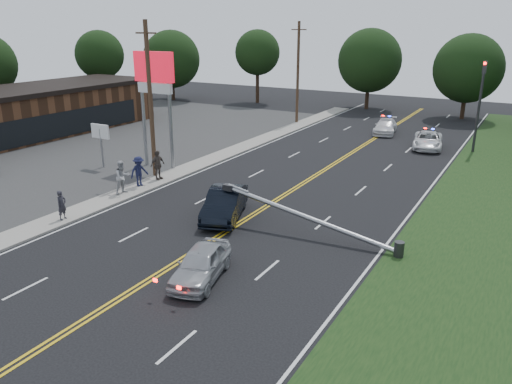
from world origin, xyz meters
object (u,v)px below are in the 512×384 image
Objects in this scene: emergency_a at (428,140)px; pylon_sign at (155,82)px; emergency_b at (385,126)px; bystander_d at (158,165)px; traffic_signal at (480,99)px; bystander_c at (139,171)px; utility_pole_mid at (150,101)px; bystander_a at (62,205)px; crashed_sedan at (225,204)px; bystander_b at (122,177)px; waiting_sedan at (201,264)px; small_sign at (101,135)px; fallen_streetlight at (317,221)px; utility_pole_far at (298,73)px.

pylon_sign is at bearing -144.92° from emergency_a.
bystander_d is (-8.60, -22.08, 0.43)m from emergency_b.
bystander_d reaches higher than emergency_b.
traffic_signal reaches higher than bystander_c.
utility_pole_mid reaches higher than emergency_a.
bystander_a is at bearing -121.72° from traffic_signal.
bystander_c reaches higher than crashed_sedan.
bystander_b reaches higher than emergency_b.
waiting_sedan is at bearing -42.31° from utility_pole_mid.
traffic_signal reaches higher than emergency_a.
small_sign is 25.79m from emergency_b.
fallen_streetlight reaches higher than crashed_sedan.
fallen_streetlight is 0.94× the size of utility_pole_mid.
pylon_sign is 17.94m from waiting_sedan.
bystander_c is at bearing 128.58° from waiting_sedan.
crashed_sedan is 2.53× the size of bystander_c.
traffic_signal is 0.70× the size of utility_pole_mid.
traffic_signal is 3.52× the size of bystander_b.
bystander_d is (0.79, -0.61, -4.00)m from utility_pole_mid.
bystander_a reaches higher than emergency_a.
utility_pole_far is 22.98m from bystander_d.
waiting_sedan is at bearing -103.17° from traffic_signal.
bystander_a is (-12.26, -4.50, -0.02)m from fallen_streetlight.
traffic_signal reaches higher than waiting_sedan.
emergency_b is at bearing 66.38° from utility_pole_mid.
utility_pole_far is 2.10× the size of crashed_sedan.
utility_pole_far reaches higher than small_sign.
pylon_sign is at bearing 127.17° from crashed_sedan.
pylon_sign reaches higher than waiting_sedan.
utility_pole_mid is (-13.39, 4.00, 4.17)m from fallen_streetlight.
traffic_signal is 17.97m from utility_pole_far.
bystander_c is at bearing -176.36° from bystander_d.
utility_pole_mid reaches higher than traffic_signal.
emergency_a is at bearing -34.17° from bystander_a.
bystander_d is (-10.16, 9.36, 0.42)m from waiting_sedan.
crashed_sedan is 2.46× the size of bystander_d.
utility_pole_far is at bearing -5.48° from bystander_a.
emergency_b is 23.70m from bystander_d.
bystander_d is (0.09, 1.64, 0.03)m from bystander_c.
utility_pole_far is 6.44× the size of bystander_a.
emergency_a is 3.08× the size of bystander_a.
traffic_signal is (18.80, 16.00, -1.79)m from pylon_sign.
crashed_sedan is at bearing -113.26° from traffic_signal.
bystander_b reaches higher than emergency_a.
emergency_b is (-4.00, 25.47, -0.26)m from fallen_streetlight.
crashed_sedan is 1.21× the size of waiting_sedan.
utility_pole_mid is 2.54× the size of waiting_sedan.
crashed_sedan is 2.38× the size of bystander_b.
utility_pole_far reaches higher than fallen_streetlight.
crashed_sedan is 22.07m from emergency_a.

